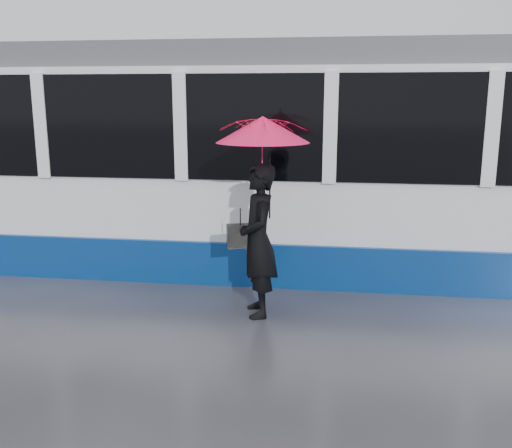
# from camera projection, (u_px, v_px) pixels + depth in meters

# --- Properties ---
(ground) EXTENTS (90.00, 90.00, 0.00)m
(ground) POSITION_uv_depth(u_px,v_px,m) (168.00, 317.00, 6.88)
(ground) COLOR #2E2E33
(ground) RESTS_ON ground
(rails) EXTENTS (34.00, 1.51, 0.02)m
(rails) POSITION_uv_depth(u_px,v_px,m) (213.00, 259.00, 9.30)
(rails) COLOR #3F3D38
(rails) RESTS_ON ground
(tram) EXTENTS (26.00, 2.56, 3.35)m
(tram) POSITION_uv_depth(u_px,v_px,m) (112.00, 158.00, 9.17)
(tram) COLOR white
(tram) RESTS_ON ground
(woman) EXTENTS (0.62, 0.77, 1.85)m
(woman) POSITION_uv_depth(u_px,v_px,m) (258.00, 241.00, 6.79)
(woman) COLOR black
(woman) RESTS_ON ground
(umbrella) EXTENTS (1.35, 1.35, 1.25)m
(umbrella) POSITION_uv_depth(u_px,v_px,m) (263.00, 148.00, 6.54)
(umbrella) COLOR #FF1552
(umbrella) RESTS_ON ground
(handbag) EXTENTS (0.36, 0.23, 0.47)m
(handbag) POSITION_uv_depth(u_px,v_px,m) (240.00, 236.00, 6.83)
(handbag) COLOR black
(handbag) RESTS_ON ground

